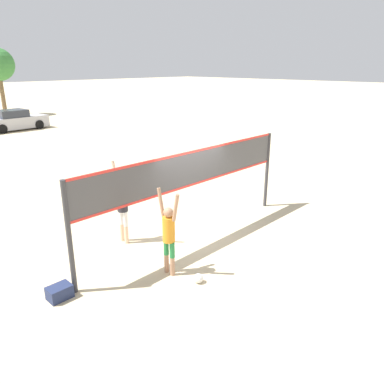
# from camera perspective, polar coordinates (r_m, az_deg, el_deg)

# --- Properties ---
(ground_plane) EXTENTS (200.00, 200.00, 0.00)m
(ground_plane) POSITION_cam_1_polar(r_m,az_deg,el_deg) (10.46, -0.00, -7.12)
(ground_plane) COLOR beige
(volleyball_net) EXTENTS (7.23, 0.11, 2.49)m
(volleyball_net) POSITION_cam_1_polar(r_m,az_deg,el_deg) (9.80, -0.00, 2.42)
(volleyball_net) COLOR #38383D
(volleyball_net) RESTS_ON ground_plane
(player_spiker) EXTENTS (0.28, 0.69, 2.02)m
(player_spiker) POSITION_cam_1_polar(r_m,az_deg,el_deg) (8.39, -3.56, -6.05)
(player_spiker) COLOR tan
(player_spiker) RESTS_ON ground_plane
(player_blocker) EXTENTS (0.28, 0.72, 2.22)m
(player_blocker) POSITION_cam_1_polar(r_m,az_deg,el_deg) (9.99, -10.58, -1.41)
(player_blocker) COLOR beige
(player_blocker) RESTS_ON ground_plane
(volleyball) EXTENTS (0.21, 0.21, 0.21)m
(volleyball) POSITION_cam_1_polar(r_m,az_deg,el_deg) (8.48, 0.97, -13.01)
(volleyball) COLOR white
(volleyball) RESTS_ON ground_plane
(gear_bag) EXTENTS (0.48, 0.35, 0.28)m
(gear_bag) POSITION_cam_1_polar(r_m,az_deg,el_deg) (8.43, -19.53, -14.20)
(gear_bag) COLOR navy
(gear_bag) RESTS_ON ground_plane
(parked_car_near) EXTENTS (4.45, 2.08, 1.46)m
(parked_car_near) POSITION_cam_1_polar(r_m,az_deg,el_deg) (30.64, -25.40, 9.77)
(parked_car_near) COLOR #B7B7BC
(parked_car_near) RESTS_ON ground_plane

